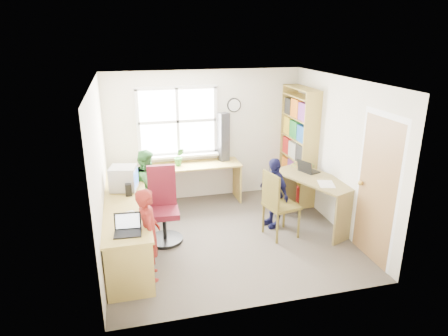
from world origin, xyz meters
name	(u,v)px	position (x,y,z in m)	size (l,w,h in m)	color
room	(227,161)	(0.01, 0.10, 1.22)	(3.64, 3.44, 2.44)	#474038
l_desk	(142,228)	(-1.31, -0.28, 0.46)	(2.38, 2.95, 0.75)	tan
right_desk	(314,190)	(1.47, 0.10, 0.59)	(1.13, 1.56, 0.82)	olive
bookshelf	(298,147)	(1.65, 1.19, 1.00)	(0.30, 1.02, 2.10)	tan
swivel_chair	(163,209)	(-0.96, 0.17, 0.50)	(0.55, 0.55, 1.15)	black
wooden_chair	(277,202)	(0.73, -0.16, 0.58)	(0.55, 0.55, 1.06)	brown
crt_monitor	(124,179)	(-1.51, 0.46, 0.94)	(0.44, 0.41, 0.37)	#ACABAF
laptop_left	(128,228)	(-1.49, -0.92, 0.80)	(0.34, 0.29, 0.22)	black
laptop_right	(307,169)	(1.46, 0.37, 0.87)	(0.36, 0.38, 0.21)	black
speaker_a	(128,190)	(-1.45, 0.23, 0.84)	(0.09, 0.09, 0.18)	black
speaker_b	(126,176)	(-1.47, 0.85, 0.84)	(0.11, 0.11, 0.19)	black
cd_tower	(224,137)	(0.32, 1.53, 1.20)	(0.21, 0.19, 0.89)	black
game_box	(303,165)	(1.51, 0.63, 0.84)	(0.35, 0.35, 0.06)	#B41C16
paper_a	(131,216)	(-1.44, -0.49, 0.75)	(0.35, 0.39, 0.00)	silver
paper_b	(326,184)	(1.50, -0.21, 0.82)	(0.32, 0.38, 0.00)	silver
potted_plant	(179,157)	(-0.53, 1.41, 0.91)	(0.18, 0.15, 0.33)	#2E712D
person_red	(149,234)	(-1.24, -0.79, 0.62)	(0.45, 0.30, 1.23)	maroon
person_green	(148,186)	(-1.13, 0.89, 0.62)	(0.60, 0.47, 1.23)	#2E7330
person_navy	(273,192)	(0.81, 0.20, 0.58)	(0.68, 0.28, 1.16)	#141540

